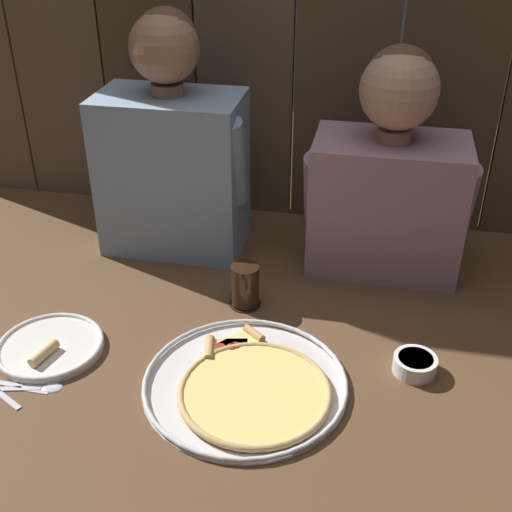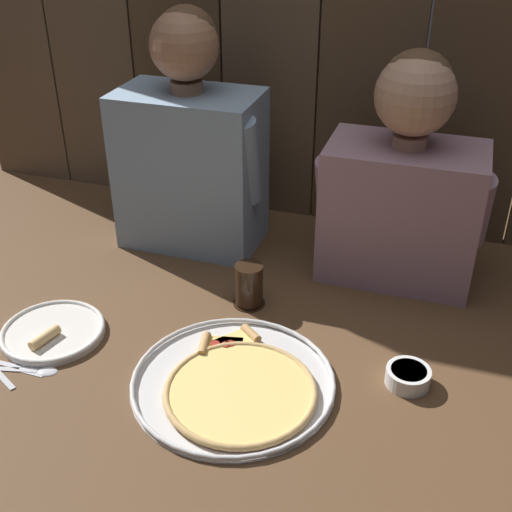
# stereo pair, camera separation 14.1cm
# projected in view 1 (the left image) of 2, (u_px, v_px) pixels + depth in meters

# --- Properties ---
(ground_plane) EXTENTS (3.20, 3.20, 0.00)m
(ground_plane) POSITION_uv_depth(u_px,v_px,m) (243.00, 349.00, 1.43)
(ground_plane) COLOR brown
(pizza_tray) EXTENTS (0.42, 0.42, 0.03)m
(pizza_tray) POSITION_uv_depth(u_px,v_px,m) (249.00, 385.00, 1.31)
(pizza_tray) COLOR silver
(pizza_tray) RESTS_ON ground
(dinner_plate) EXTENTS (0.23, 0.23, 0.03)m
(dinner_plate) POSITION_uv_depth(u_px,v_px,m) (50.00, 346.00, 1.42)
(dinner_plate) COLOR white
(dinner_plate) RESTS_ON ground
(drinking_glass) EXTENTS (0.08, 0.08, 0.11)m
(drinking_glass) POSITION_uv_depth(u_px,v_px,m) (245.00, 286.00, 1.55)
(drinking_glass) COLOR black
(drinking_glass) RESTS_ON ground
(dipping_bowl) EXTENTS (0.09, 0.09, 0.04)m
(dipping_bowl) POSITION_uv_depth(u_px,v_px,m) (415.00, 364.00, 1.35)
(dipping_bowl) COLOR white
(dipping_bowl) RESTS_ON ground
(table_knife) EXTENTS (0.16, 0.02, 0.01)m
(table_knife) POSITION_uv_depth(u_px,v_px,m) (15.00, 385.00, 1.33)
(table_knife) COLOR silver
(table_knife) RESTS_ON ground
(table_spoon) EXTENTS (0.14, 0.05, 0.01)m
(table_spoon) POSITION_uv_depth(u_px,v_px,m) (40.00, 387.00, 1.32)
(table_spoon) COLOR silver
(table_spoon) RESTS_ON ground
(diner_left) EXTENTS (0.40, 0.22, 0.63)m
(diner_left) POSITION_uv_depth(u_px,v_px,m) (171.00, 149.00, 1.69)
(diner_left) COLOR #849EB7
(diner_left) RESTS_ON ground
(diner_right) EXTENTS (0.41, 0.23, 0.56)m
(diner_right) POSITION_uv_depth(u_px,v_px,m) (390.00, 175.00, 1.60)
(diner_right) COLOR gray
(diner_right) RESTS_ON ground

